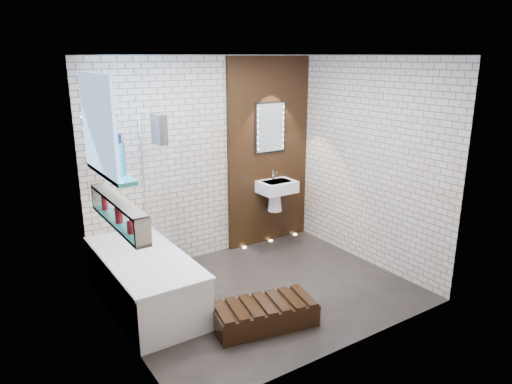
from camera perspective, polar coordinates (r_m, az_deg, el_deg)
ground at (r=5.48m, az=0.88°, el=-11.99°), size 3.20×3.20×0.00m
room_shell at (r=5.00m, az=0.95°, el=1.25°), size 3.24×3.20×2.60m
walnut_panel at (r=6.55m, az=1.55°, el=4.84°), size 1.30×0.06×2.60m
clerestory_window at (r=4.54m, az=-18.34°, el=6.65°), size 0.18×1.00×0.94m
display_niche at (r=4.53m, az=-16.40°, el=-2.38°), size 0.14×1.30×0.26m
bathtub at (r=5.22m, az=-13.37°, el=-10.41°), size 0.79×1.74×0.70m
bath_screen at (r=5.38m, az=-12.17°, el=1.74°), size 0.01×0.78×1.40m
towel at (r=5.08m, az=-11.70°, el=7.50°), size 0.09×0.24×0.32m
shower_head at (r=5.17m, az=-17.37°, el=8.92°), size 0.18×0.18×0.02m
washbasin at (r=6.51m, az=2.50°, el=0.14°), size 0.50×0.36×0.58m
led_mirror at (r=6.45m, az=1.76°, el=7.83°), size 0.50×0.02×0.70m
walnut_step at (r=4.82m, az=1.05°, el=-14.72°), size 1.08×0.65×0.23m
niche_bottles at (r=4.55m, az=-16.41°, el=-2.70°), size 0.07×0.84×0.16m
sill_vases at (r=4.51m, az=-16.92°, el=3.90°), size 0.19×0.44×0.38m
floor_uplights at (r=6.87m, az=1.80°, el=-5.91°), size 0.96×0.06×0.01m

